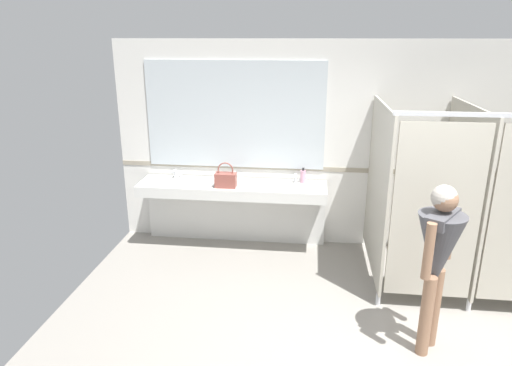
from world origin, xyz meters
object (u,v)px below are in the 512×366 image
Objects in this scene: soap_dispenser at (303,176)px; paper_cup at (219,182)px; person_standing at (438,251)px; handbag at (226,179)px.

paper_cup is at bearing -168.22° from soap_dispenser.
person_standing is 2.76m from handbag.
handbag reaches higher than soap_dispenser.
soap_dispenser is at bearing 120.47° from person_standing.
person_standing is at bearing -38.52° from handbag.
handbag is 4.03× the size of paper_cup.
paper_cup is (-1.07, -0.22, -0.04)m from soap_dispenser.
soap_dispenser is at bearing 17.81° from handbag.
handbag is 1.01m from soap_dispenser.
soap_dispenser is (0.96, 0.31, -0.02)m from handbag.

